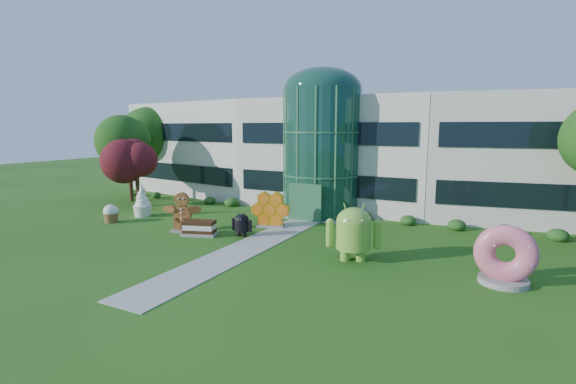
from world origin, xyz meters
The scene contains 14 objects.
ground centered at (0.00, 0.00, 0.00)m, with size 140.00×140.00×0.00m, color #215114.
building centered at (0.00, 18.00, 4.65)m, with size 46.00×15.00×9.30m, color beige, non-canonical shape.
atrium centered at (0.00, 12.00, 4.90)m, with size 6.00×6.00×9.80m, color #194738.
walkway centered at (0.00, 2.00, 0.02)m, with size 2.40×20.00×0.04m, color #9E9E93.
tree_red centered at (-15.50, 7.50, 3.00)m, with size 4.00×4.00×6.00m, color #3F0C14, non-canonical shape.
trees_backdrop centered at (0.00, 13.00, 4.20)m, with size 52.00×8.00×8.40m, color #1D4411, non-canonical shape.
android_green centered at (6.14, 1.72, 1.67)m, with size 2.95×1.97×3.34m, color #7AB53A, non-canonical shape.
android_black centered at (-1.73, 3.13, 0.86)m, with size 1.52×1.02×1.72m, color black, non-canonical shape.
donut centered at (13.15, 1.74, 1.37)m, with size 2.64×1.27×2.74m, color #D55174, non-canonical shape.
gingerbread centered at (-6.00, 2.44, 1.33)m, with size 2.88×1.11×2.66m, color brown, non-canonical shape.
ice_cream_sandwich centered at (-4.28, 2.07, 0.49)m, with size 2.20×1.10×0.98m, color black, non-canonical shape.
honeycomb centered at (-1.35, 6.16, 1.12)m, with size 2.86×1.02×2.25m, color orange, non-canonical shape.
froyo centered at (-11.97, 4.62, 1.29)m, with size 1.51×1.51×2.59m, color white, non-canonical shape.
cupcake centered at (-12.40, 2.01, 0.67)m, with size 1.12×1.12×1.34m, color white, non-canonical shape.
Camera 1 is at (12.79, -18.45, 6.94)m, focal length 26.00 mm.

